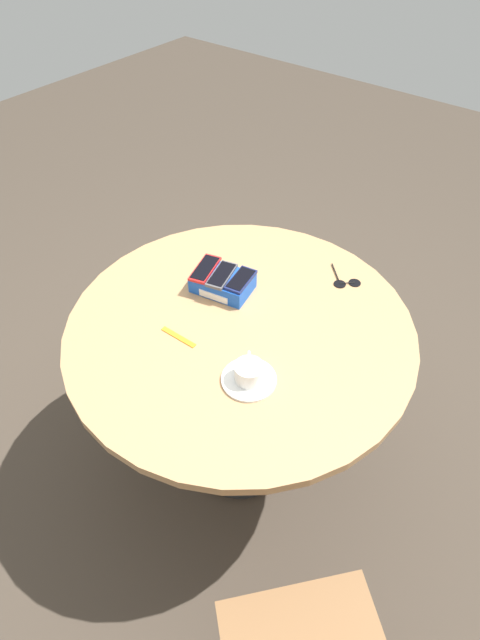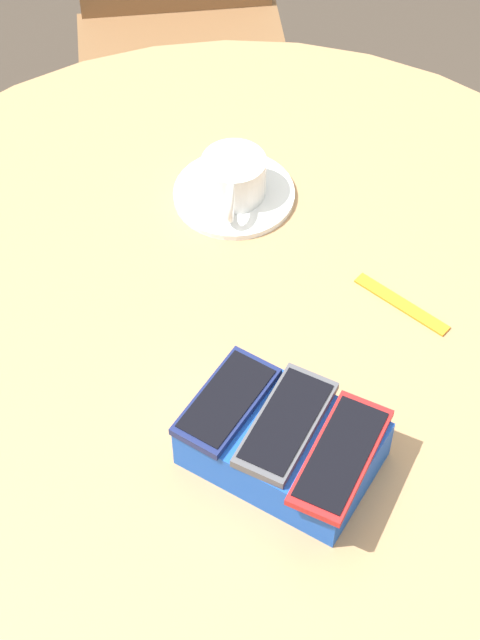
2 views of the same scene
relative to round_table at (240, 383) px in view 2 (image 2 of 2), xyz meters
The scene contains 10 objects.
ground_plane 0.66m from the round_table, ahead, with size 8.00×8.00×0.00m, color #42382D.
round_table is the anchor object (origin of this frame).
phone_box 0.22m from the round_table, 147.37° to the left, with size 0.21×0.16×0.06m.
phone_red 0.28m from the round_table, 158.60° to the left, with size 0.09×0.15×0.01m.
phone_gray 0.24m from the round_table, 148.18° to the left, with size 0.09×0.14×0.01m.
phone_navy 0.21m from the round_table, 127.07° to the left, with size 0.08×0.13×0.01m.
saucer 0.24m from the round_table, 45.28° to the right, with size 0.15×0.15×0.01m, color white.
coffee_cup 0.25m from the round_table, 45.19° to the right, with size 0.09×0.10×0.05m.
lanyard_strap 0.22m from the round_table, 125.65° to the right, with size 0.12×0.02×0.00m, color orange.
chair_near_window 0.93m from the round_table, 40.48° to the right, with size 0.55×0.55×0.82m.
Camera 2 is at (-0.50, 0.54, 1.71)m, focal length 60.00 mm.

